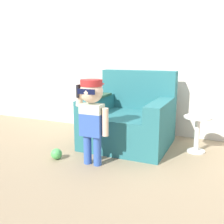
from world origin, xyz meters
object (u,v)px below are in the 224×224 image
person_child (92,109)px  toy_ball (56,154)px  armchair (130,120)px  side_table (197,131)px

person_child → toy_ball: size_ratio=7.36×
person_child → armchair: bearing=80.6°
armchair → toy_ball: bearing=-124.7°
armchair → side_table: bearing=3.0°
armchair → person_child: 0.83m
toy_ball → armchair: bearing=55.3°
side_table → toy_ball: (-1.38, -0.85, -0.20)m
armchair → person_child: (-0.13, -0.77, 0.28)m
armchair → toy_ball: 1.01m
armchair → toy_ball: size_ratio=8.52×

